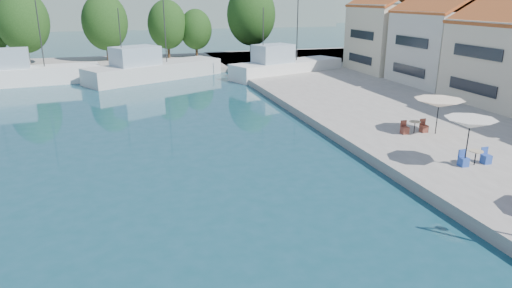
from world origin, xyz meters
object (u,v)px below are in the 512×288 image
object	(u,v)px
trawler_03	(152,70)
umbrella_white	(470,123)
trawler_02	(28,74)
umbrella_cream	(439,103)
trawler_04	(285,68)

from	to	relation	value
trawler_03	umbrella_white	distance (m)	36.88
trawler_02	umbrella_cream	distance (m)	41.05
trawler_02	umbrella_white	size ratio (longest dim) A/B	5.57
trawler_02	trawler_03	distance (m)	12.90
trawler_03	umbrella_cream	distance (m)	32.90
trawler_04	umbrella_cream	distance (m)	26.59
trawler_04	umbrella_cream	bearing A→B (deg)	-108.50
umbrella_cream	trawler_02	bearing A→B (deg)	133.59
trawler_02	umbrella_white	distance (m)	43.70
trawler_02	umbrella_cream	size ratio (longest dim) A/B	4.61
trawler_04	umbrella_cream	xyz separation A→B (m)	(0.53, -26.54, 1.50)
trawler_02	umbrella_white	xyz separation A→B (m)	(25.92, -35.13, 1.80)
trawler_04	umbrella_cream	world-z (taller)	trawler_04
umbrella_white	trawler_03	bearing A→B (deg)	110.73
trawler_04	umbrella_white	size ratio (longest dim) A/B	5.73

